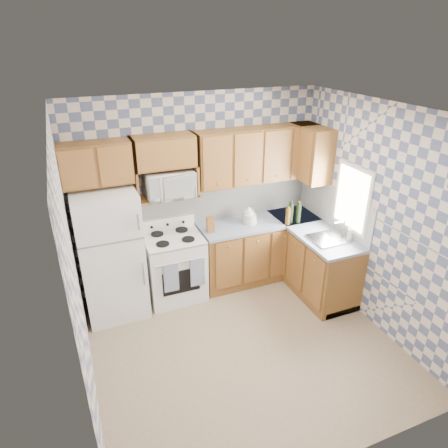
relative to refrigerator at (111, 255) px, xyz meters
The scene contains 30 objects.
floor 1.97m from the refrigerator, 44.43° to the right, with size 3.40×3.40×0.00m, color #80674E.
back_wall 1.42m from the refrigerator, 15.35° to the left, with size 3.40×0.02×2.70m, color slate.
right_wall 3.27m from the refrigerator, 22.79° to the right, with size 0.02×3.20×2.70m, color slate.
backsplash_back 1.75m from the refrigerator, 11.47° to the left, with size 2.60×0.01×0.56m, color white.
backsplash_right 3.02m from the refrigerator, ahead, with size 0.01×1.60×0.56m, color white.
refrigerator is the anchor object (origin of this frame).
stove_body 0.89m from the refrigerator, ahead, with size 0.76×0.65×0.90m, color white.
cooktop 0.81m from the refrigerator, ahead, with size 0.76×0.65×0.03m, color silver.
backguard 0.87m from the refrigerator, 20.44° to the left, with size 0.76×0.08×0.17m, color white.
dish_towel_left 0.81m from the refrigerator, 25.54° to the right, with size 0.19×0.03×0.41m, color navy.
dish_towel_right 1.12m from the refrigerator, 17.37° to the right, with size 0.19×0.03×0.41m, color navy.
base_cabinets_back 2.14m from the refrigerator, ahead, with size 1.75×0.60×0.88m, color brown.
base_cabinets_right 2.74m from the refrigerator, ahead, with size 0.60×1.60×0.88m, color brown.
countertop_back 2.10m from the refrigerator, ahead, with size 1.77×0.63×0.04m, color slate.
countertop_right 2.71m from the refrigerator, ahead, with size 0.63×1.60×0.04m, color slate.
upper_cabinets_back 2.34m from the refrigerator, ahead, with size 1.75×0.33×0.74m, color brown.
upper_cabinets_fridge 1.15m from the refrigerator, 94.64° to the left, with size 0.82×0.33×0.50m, color brown.
upper_cabinets_right 2.99m from the refrigerator, ahead, with size 0.33×0.70×0.74m, color brown.
microwave_shelf 1.02m from the refrigerator, 12.94° to the left, with size 0.80×0.33×0.03m, color brown.
microwave 1.14m from the refrigerator, ahead, with size 0.60×0.41×0.33m, color white.
sink 2.79m from the refrigerator, 16.65° to the right, with size 0.48×0.40×0.03m, color #B7B7BC.
window 3.13m from the refrigerator, 15.12° to the right, with size 0.02×0.66×0.86m, color silver.
bottle_0 2.49m from the refrigerator, ahead, with size 0.07×0.07×0.30m, color black.
bottle_1 2.59m from the refrigerator, ahead, with size 0.07×0.07×0.28m, color black.
bottle_2 2.63m from the refrigerator, ahead, with size 0.07×0.07×0.26m, color brown.
bottle_3 2.42m from the refrigerator, ahead, with size 0.07×0.07×0.24m, color brown.
knife_block 1.34m from the refrigerator, ahead, with size 0.10×0.10×0.21m, color brown.
electric_kettle 1.95m from the refrigerator, ahead, with size 0.14×0.14×0.17m, color white.
food_containers 1.94m from the refrigerator, ahead, with size 0.19×0.19×0.13m, color beige, non-canonical shape.
soap_bottle 3.04m from the refrigerator, 17.94° to the right, with size 0.06×0.06×0.17m, color beige.
Camera 1 is at (-1.59, -3.30, 3.35)m, focal length 32.00 mm.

